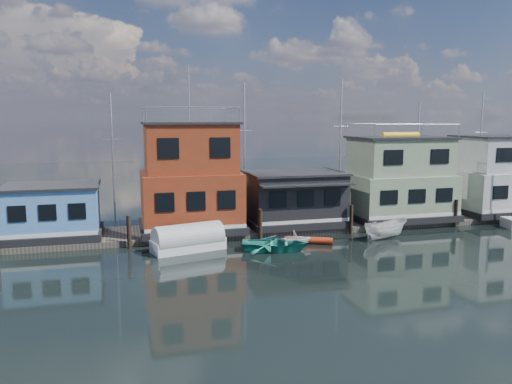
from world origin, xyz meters
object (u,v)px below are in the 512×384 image
object	(u,v)px
houseboat_blue	(53,211)
dinghy_white	(296,238)
houseboat_green	(399,180)
houseboat_white	(501,176)
tarp_runabout	(188,240)
houseboat_red	(191,180)
houseboat_dark	(294,198)
dinghy_teal	(275,244)
motorboat	(385,229)
red_kayak	(309,240)

from	to	relation	value
houseboat_blue	dinghy_white	distance (m)	16.71
houseboat_green	dinghy_white	size ratio (longest dim) A/B	3.83
houseboat_white	tarp_runabout	world-z (taller)	houseboat_white
houseboat_red	houseboat_dark	size ratio (longest dim) A/B	1.60
houseboat_green	dinghy_teal	world-z (taller)	houseboat_green
houseboat_red	dinghy_white	size ratio (longest dim) A/B	5.41
houseboat_red	dinghy_teal	bearing A→B (deg)	-51.93
dinghy_white	motorboat	bearing A→B (deg)	-84.34
motorboat	houseboat_white	bearing A→B (deg)	-81.50
tarp_runabout	red_kayak	world-z (taller)	tarp_runabout
motorboat	dinghy_white	size ratio (longest dim) A/B	1.67
houseboat_red	tarp_runabout	xyz separation A→B (m)	(-0.81, -4.41, -3.40)
houseboat_blue	dinghy_white	xyz separation A→B (m)	(15.77, -5.31, -1.63)
houseboat_blue	motorboat	world-z (taller)	houseboat_blue
houseboat_blue	dinghy_white	bearing A→B (deg)	-18.61
houseboat_dark	dinghy_white	distance (m)	5.86
houseboat_white	motorboat	xyz separation A→B (m)	(-13.84, -4.89, -2.83)
houseboat_white	dinghy_white	bearing A→B (deg)	-165.64
houseboat_white	red_kayak	world-z (taller)	houseboat_white
houseboat_dark	houseboat_white	xyz separation A→B (m)	(19.00, 0.02, 1.12)
red_kayak	dinghy_white	bearing A→B (deg)	-129.71
houseboat_red	houseboat_green	xyz separation A→B (m)	(17.00, 0.00, -0.55)
tarp_runabout	red_kayak	distance (m)	8.26
houseboat_green	red_kayak	xyz separation A→B (m)	(-9.57, -4.74, -3.31)
motorboat	dinghy_white	bearing A→B (deg)	82.52
houseboat_red	houseboat_white	size ratio (longest dim) A/B	1.41
houseboat_red	red_kayak	world-z (taller)	houseboat_red
houseboat_dark	motorboat	xyz separation A→B (m)	(5.16, -4.87, -1.71)
red_kayak	houseboat_red	bearing A→B (deg)	171.65
houseboat_blue	houseboat_white	bearing A→B (deg)	0.00
houseboat_red	red_kayak	distance (m)	9.62
houseboat_dark	houseboat_green	world-z (taller)	houseboat_green
dinghy_white	red_kayak	xyz separation A→B (m)	(1.16, 0.57, -0.34)
dinghy_teal	tarp_runabout	bearing A→B (deg)	91.79
houseboat_dark	tarp_runabout	world-z (taller)	houseboat_dark
tarp_runabout	houseboat_green	bearing A→B (deg)	-0.54
houseboat_blue	dinghy_white	world-z (taller)	houseboat_blue
houseboat_red	houseboat_green	world-z (taller)	houseboat_red
houseboat_dark	motorboat	bearing A→B (deg)	-43.34
tarp_runabout	red_kayak	size ratio (longest dim) A/B	1.54
houseboat_white	motorboat	size ratio (longest dim) A/B	2.30
houseboat_red	tarp_runabout	size ratio (longest dim) A/B	2.39
houseboat_blue	red_kayak	world-z (taller)	houseboat_blue
houseboat_red	dinghy_teal	world-z (taller)	houseboat_red
houseboat_green	houseboat_white	world-z (taller)	houseboat_green
houseboat_white	dinghy_white	xyz separation A→B (m)	(-20.73, -5.31, -2.96)
houseboat_white	motorboat	bearing A→B (deg)	-160.54
dinghy_white	houseboat_blue	bearing A→B (deg)	73.58
dinghy_teal	tarp_runabout	distance (m)	5.65
houseboat_blue	houseboat_red	xyz separation A→B (m)	(9.50, 0.00, 1.90)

